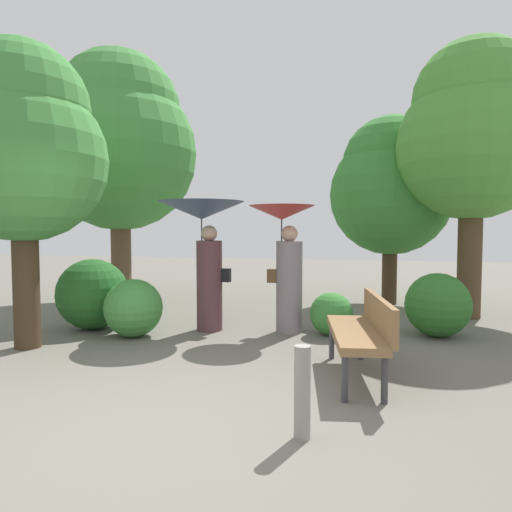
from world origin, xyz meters
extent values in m
plane|color=#6B665B|center=(0.00, 0.00, 0.00)|extent=(40.00, 40.00, 0.00)
cylinder|color=#563338|center=(-0.59, 3.23, 0.67)|extent=(0.38, 0.38, 1.35)
sphere|color=tan|center=(-0.59, 3.23, 1.45)|extent=(0.24, 0.24, 0.24)
cylinder|color=#333338|center=(-0.71, 3.22, 1.27)|extent=(0.02, 0.02, 0.78)
cone|color=#38476B|center=(-0.71, 3.22, 1.80)|extent=(1.28, 1.28, 0.27)
cube|color=black|center=(-0.34, 3.26, 0.83)|extent=(0.14, 0.10, 0.20)
cylinder|color=gray|center=(0.59, 3.38, 0.67)|extent=(0.38, 0.38, 1.34)
sphere|color=tan|center=(0.59, 3.38, 1.45)|extent=(0.24, 0.24, 0.24)
cylinder|color=#333338|center=(0.48, 3.37, 1.27)|extent=(0.02, 0.02, 0.77)
cone|color=#B22D2D|center=(0.48, 3.37, 1.76)|extent=(0.97, 0.97, 0.21)
cube|color=brown|center=(0.34, 3.36, 0.83)|extent=(0.14, 0.10, 0.20)
cylinder|color=#38383D|center=(1.32, 2.16, 0.22)|extent=(0.06, 0.06, 0.44)
cylinder|color=#38383D|center=(1.65, 2.21, 0.22)|extent=(0.06, 0.06, 0.44)
cylinder|color=#38383D|center=(1.54, 0.83, 0.22)|extent=(0.06, 0.06, 0.44)
cylinder|color=#38383D|center=(1.87, 0.89, 0.22)|extent=(0.06, 0.06, 0.44)
cube|color=olive|center=(1.59, 1.52, 0.46)|extent=(0.68, 1.55, 0.08)
cube|color=olive|center=(1.83, 1.56, 0.66)|extent=(0.31, 1.49, 0.35)
cylinder|color=brown|center=(-3.32, 5.31, 2.06)|extent=(0.41, 0.41, 4.12)
sphere|color=#428C3D|center=(-3.32, 5.31, 3.09)|extent=(3.18, 3.18, 3.18)
sphere|color=#428C3D|center=(-3.32, 5.31, 3.91)|extent=(2.54, 2.54, 2.54)
cylinder|color=#42301E|center=(2.12, 6.41, 1.48)|extent=(0.30, 0.30, 2.97)
sphere|color=#387F33|center=(2.12, 6.41, 2.22)|extent=(2.44, 2.44, 2.44)
sphere|color=#387F33|center=(2.12, 6.41, 2.82)|extent=(1.95, 1.95, 1.95)
cylinder|color=#42301E|center=(-2.50, 1.70, 1.59)|extent=(0.32, 0.32, 3.19)
sphere|color=#428C3D|center=(-2.50, 1.70, 2.39)|extent=(2.07, 2.07, 2.07)
sphere|color=#428C3D|center=(-2.50, 1.70, 3.03)|extent=(1.66, 1.66, 1.66)
cylinder|color=#4C3823|center=(3.39, 5.25, 1.95)|extent=(0.39, 0.39, 3.90)
sphere|color=#4C9338|center=(3.39, 5.25, 2.93)|extent=(2.50, 2.50, 2.50)
sphere|color=#4C9338|center=(3.39, 5.25, 3.71)|extent=(2.00, 2.00, 2.00)
sphere|color=#428C3D|center=(-1.48, 2.56, 0.41)|extent=(0.82, 0.82, 0.82)
sphere|color=#387F33|center=(1.21, 3.34, 0.31)|extent=(0.62, 0.62, 0.62)
sphere|color=#2D6B28|center=(2.67, 3.63, 0.45)|extent=(0.90, 0.90, 0.90)
sphere|color=#235B23|center=(-2.33, 2.86, 0.53)|extent=(1.07, 1.07, 1.07)
cylinder|color=gray|center=(1.28, 0.06, 0.34)|extent=(0.12, 0.12, 0.68)
camera|label=1|loc=(1.74, -3.08, 1.50)|focal=31.52mm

